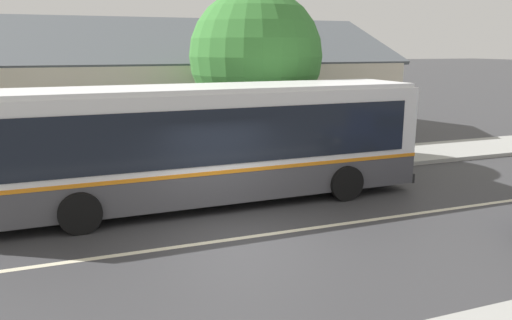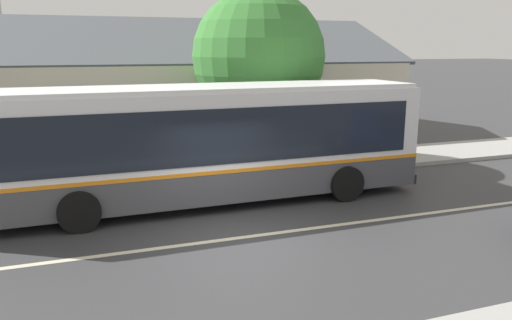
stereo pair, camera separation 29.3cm
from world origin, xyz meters
TOP-DOWN VIEW (x-y plane):
  - ground_plane at (0.00, 0.00)m, footprint 300.00×300.00m
  - sidewalk_far at (0.00, 6.00)m, footprint 60.00×3.00m
  - lane_divider_stripe at (0.00, 0.00)m, footprint 60.00×0.16m
  - community_building at (-0.32, 14.73)m, footprint 23.48×11.08m
  - transit_bus at (-0.02, 2.90)m, footprint 12.29×2.90m
  - street_tree_primary at (3.13, 6.97)m, footprint 4.77×4.77m

SIDE VIEW (x-z plane):
  - ground_plane at x=0.00m, z-range 0.00..0.00m
  - lane_divider_stripe at x=0.00m, z-range 0.00..0.01m
  - sidewalk_far at x=0.00m, z-range 0.00..0.15m
  - transit_bus at x=-0.02m, z-range 0.12..3.36m
  - community_building at x=-0.32m, z-range -1.43..5.25m
  - street_tree_primary at x=3.13m, z-range 0.64..6.95m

